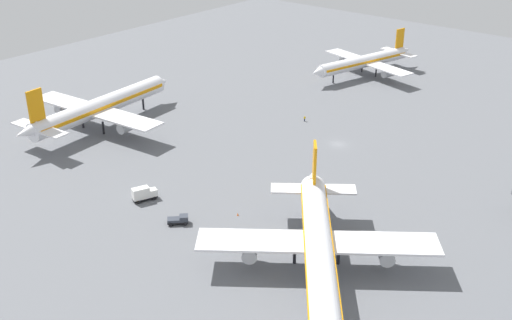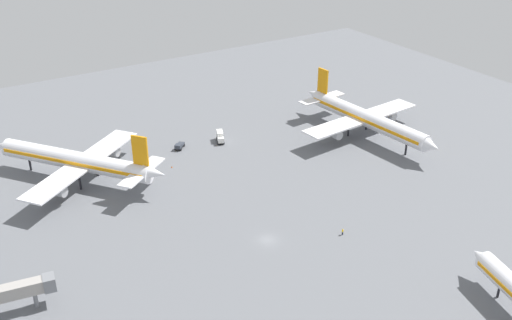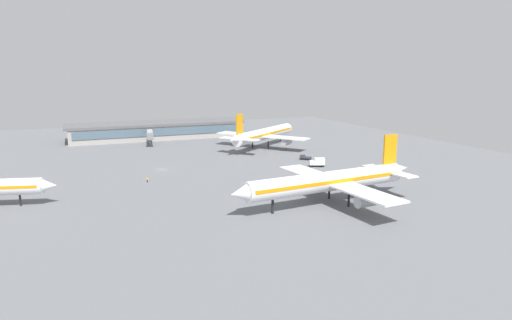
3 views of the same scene
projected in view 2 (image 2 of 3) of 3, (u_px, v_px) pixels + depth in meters
ground at (268, 240)px, 142.44m from camera, size 288.00×288.00×0.00m
airplane_at_gate at (78, 161)px, 165.78m from camera, size 47.96×40.62×17.26m
airplane_taxiing at (366, 118)px, 192.65m from camera, size 57.21×46.05×17.40m
catering_truck at (220, 137)px, 190.94m from camera, size 5.90×3.85×3.30m
pushback_tractor at (179, 146)px, 186.53m from camera, size 4.47×4.44×1.90m
ground_crew_worker at (343, 232)px, 144.03m from camera, size 0.53×0.53×1.67m
jet_bridge at (15, 291)px, 117.75m from camera, size 5.36×16.87×6.74m
safety_cone_near_gate at (172, 167)px, 175.42m from camera, size 0.44×0.44×0.60m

